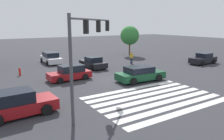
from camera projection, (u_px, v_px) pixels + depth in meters
ground_plane at (112, 81)px, 21.32m from camera, size 140.52×140.52×0.00m
crosswalk_markings at (155, 98)px, 16.32m from camera, size 9.58×6.30×0.01m
traffic_signal_mast at (89, 39)px, 14.04m from camera, size 6.00×6.00×6.00m
car_0 at (51, 58)px, 30.80m from camera, size 2.17×4.90×1.54m
car_1 at (140, 74)px, 21.19m from camera, size 4.87×2.45×1.43m
car_2 at (70, 73)px, 21.64m from camera, size 4.24×2.13×1.47m
car_3 at (17, 104)px, 13.13m from camera, size 4.51×2.32×1.58m
car_4 at (93, 63)px, 27.33m from camera, size 2.26×4.22×1.44m
car_5 at (203, 59)px, 30.29m from camera, size 4.41×2.11×1.49m
pedestrian at (132, 57)px, 30.15m from camera, size 0.40×0.42×1.67m
tree_corner_b at (130, 35)px, 37.87m from camera, size 3.26×3.26×5.10m
fire_hydrant at (20, 72)px, 23.45m from camera, size 0.22×0.22×0.86m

